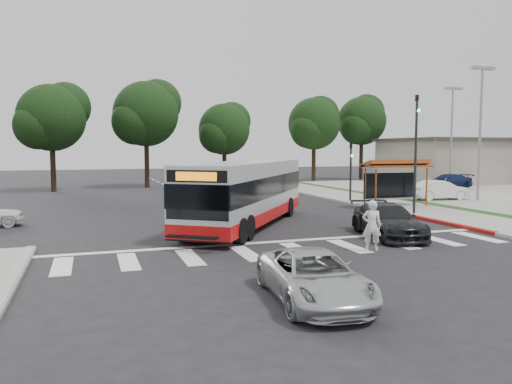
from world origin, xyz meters
name	(u,v)px	position (x,y,z in m)	size (l,w,h in m)	color
ground	(256,229)	(0.00, 0.00, 0.00)	(140.00, 140.00, 0.00)	black
sidewalk_east	(372,202)	(11.00, 8.00, 0.06)	(4.00, 40.00, 0.12)	gray
curb_east	(346,202)	(9.00, 8.00, 0.07)	(0.30, 40.00, 0.15)	#9E9991
curb_east_red	(449,224)	(9.00, -2.00, 0.08)	(0.32, 6.00, 0.15)	maroon
parking_lot	(491,194)	(23.00, 10.00, 0.05)	(18.00, 36.00, 0.10)	gray
commercial_building	(458,162)	(30.00, 22.00, 2.20)	(14.00, 10.00, 4.40)	#A19887
building_roof_cap	(459,140)	(30.00, 22.00, 4.55)	(14.60, 10.60, 0.30)	#383330
crosswalk_ladder	(300,250)	(0.00, -5.00, 0.01)	(18.00, 2.60, 0.01)	silver
bus_shelter	(395,169)	(10.80, 5.10, 2.35)	(4.20, 1.60, 2.86)	#923F18
traffic_signal_ne_tall	(416,144)	(9.60, 1.49, 3.88)	(0.18, 0.37, 6.50)	black
traffic_signal_ne_short	(351,166)	(9.60, 8.49, 2.48)	(0.18, 0.37, 4.00)	black
lot_light_front	(481,115)	(18.00, 6.00, 5.91)	(1.90, 0.35, 9.01)	gray
lot_light_mid	(452,123)	(24.00, 16.00, 5.91)	(1.90, 0.35, 9.01)	gray
tree_ne_a	(314,123)	(16.08, 28.06, 6.39)	(6.16, 5.74, 9.30)	black
tree_ne_b	(362,120)	(23.08, 30.06, 6.92)	(6.16, 5.74, 10.02)	black
tree_north_a	(147,113)	(-1.92, 26.07, 6.92)	(6.60, 6.15, 10.17)	black
tree_north_b	(225,129)	(6.07, 28.06, 5.66)	(5.72, 5.33, 8.43)	black
tree_north_c	(52,117)	(-9.92, 24.06, 6.29)	(6.16, 5.74, 9.30)	black
transit_bus	(246,194)	(-0.14, 0.95, 1.51)	(2.53, 11.69, 3.02)	#BABCBF
pedestrian	(372,226)	(2.29, -6.08, 0.91)	(0.67, 0.44, 1.83)	white
dark_sedan	(388,221)	(4.49, -3.75, 0.68)	(1.91, 4.70, 1.36)	black
silver_suv_south	(314,277)	(-2.12, -10.71, 0.60)	(1.98, 4.30, 1.20)	#B6B9BB
parked_car_1	(440,190)	(15.88, 7.27, 0.77)	(1.42, 4.08, 1.34)	white
parked_car_3	(447,181)	(22.69, 14.81, 0.75)	(1.83, 4.51, 1.31)	#142149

